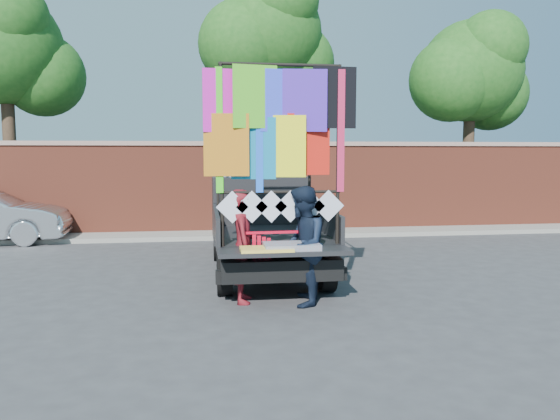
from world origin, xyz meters
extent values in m
plane|color=#38383A|center=(0.00, 0.00, 0.00)|extent=(90.00, 90.00, 0.00)
cube|color=brown|center=(0.00, 7.00, 1.25)|extent=(30.00, 0.35, 2.50)
cube|color=#A07E70|center=(0.00, 7.00, 2.55)|extent=(30.00, 0.45, 0.12)
cube|color=gray|center=(0.00, 6.30, 0.06)|extent=(30.00, 1.20, 0.12)
cylinder|color=#38281C|center=(-6.50, 8.20, 2.45)|extent=(0.36, 0.36, 4.90)
sphere|color=#1C5518|center=(-6.50, 8.20, 5.25)|extent=(3.20, 3.20, 3.20)
sphere|color=#1C5518|center=(-5.60, 8.60, 4.55)|extent=(2.40, 2.40, 2.40)
sphere|color=#1C5518|center=(-6.20, 7.60, 5.95)|extent=(2.20, 2.20, 2.20)
cylinder|color=#38281C|center=(1.00, 8.20, 2.73)|extent=(0.36, 0.36, 5.46)
sphere|color=#1C5518|center=(1.00, 8.20, 5.85)|extent=(3.20, 3.20, 3.20)
sphere|color=#1C5518|center=(1.90, 8.60, 5.07)|extent=(2.40, 2.40, 2.40)
sphere|color=#1C5518|center=(0.20, 7.90, 5.46)|extent=(2.60, 2.60, 2.60)
sphere|color=#1C5518|center=(1.30, 7.60, 6.63)|extent=(2.20, 2.20, 2.20)
cylinder|color=#38281C|center=(7.50, 8.20, 2.27)|extent=(0.36, 0.36, 4.55)
sphere|color=#1C5518|center=(7.50, 8.20, 4.88)|extent=(3.20, 3.20, 3.20)
sphere|color=#1C5518|center=(8.40, 8.60, 4.23)|extent=(2.40, 2.40, 2.40)
sphere|color=#1C5518|center=(6.70, 7.90, 4.55)|extent=(2.60, 2.60, 2.60)
sphere|color=#1C5518|center=(7.80, 7.60, 5.52)|extent=(2.20, 2.20, 2.20)
cylinder|color=black|center=(-0.68, 3.07, 0.36)|extent=(0.24, 0.71, 0.71)
cylinder|color=black|center=(-0.68, 0.16, 0.36)|extent=(0.24, 0.71, 0.71)
cylinder|color=black|center=(1.00, 3.07, 0.36)|extent=(0.24, 0.71, 0.71)
cylinder|color=black|center=(1.00, 0.16, 0.36)|extent=(0.24, 0.71, 0.71)
cube|color=black|center=(0.16, 1.56, 0.54)|extent=(1.83, 4.52, 0.32)
cube|color=black|center=(0.16, 0.75, 0.84)|extent=(1.94, 2.48, 0.11)
cube|color=black|center=(-0.79, 0.75, 1.08)|extent=(0.06, 2.48, 0.48)
cube|color=black|center=(1.11, 0.75, 1.08)|extent=(0.06, 2.48, 0.48)
cube|color=black|center=(0.16, 1.97, 1.08)|extent=(1.94, 0.06, 0.48)
cube|color=black|center=(0.16, 3.01, 1.13)|extent=(1.94, 1.72, 1.35)
cube|color=#8C9EAD|center=(0.16, 2.53, 1.56)|extent=(1.72, 0.06, 0.59)
cube|color=#8C9EAD|center=(0.16, 3.82, 1.35)|extent=(1.72, 0.11, 0.75)
cube|color=black|center=(0.16, 4.20, 0.86)|extent=(1.88, 0.97, 0.59)
cube|color=black|center=(0.16, -0.75, 0.86)|extent=(1.94, 0.59, 0.06)
cube|color=black|center=(0.16, -0.51, 0.45)|extent=(1.99, 0.16, 0.19)
cylinder|color=black|center=(-0.72, -0.38, 2.24)|extent=(0.05, 0.05, 2.69)
cylinder|color=black|center=(-0.72, 1.88, 2.24)|extent=(0.05, 0.05, 2.69)
cylinder|color=black|center=(1.04, -0.38, 2.24)|extent=(0.05, 0.05, 2.69)
cylinder|color=black|center=(1.04, 1.88, 2.24)|extent=(0.05, 0.05, 2.69)
cylinder|color=black|center=(0.16, -0.38, 3.58)|extent=(1.83, 0.05, 0.05)
cylinder|color=black|center=(0.16, 1.88, 3.58)|extent=(1.83, 0.05, 0.05)
cylinder|color=black|center=(-0.72, 0.75, 3.58)|extent=(0.05, 2.31, 0.05)
cylinder|color=black|center=(1.04, 0.75, 3.58)|extent=(0.05, 2.31, 0.05)
cylinder|color=black|center=(0.16, -0.38, 1.70)|extent=(1.83, 0.04, 0.04)
cube|color=#F01AC5|center=(-0.65, -0.40, 3.10)|extent=(0.67, 0.02, 0.91)
cube|color=#51C823|center=(-0.24, -0.44, 3.10)|extent=(0.67, 0.02, 0.91)
cube|color=#354AFF|center=(0.16, -0.40, 3.10)|extent=(0.67, 0.02, 0.91)
cube|color=#4D27C3|center=(0.57, -0.44, 3.10)|extent=(0.67, 0.02, 0.91)
cube|color=black|center=(0.97, -0.40, 3.10)|extent=(0.67, 0.02, 0.91)
cube|color=orange|center=(-0.65, -0.44, 2.40)|extent=(0.67, 0.02, 0.91)
cube|color=#0C7BAF|center=(-0.24, -0.40, 2.40)|extent=(0.67, 0.02, 0.91)
cube|color=#FFFA1A|center=(0.16, -0.44, 2.40)|extent=(0.67, 0.02, 0.91)
cube|color=red|center=(0.57, -0.40, 2.40)|extent=(0.67, 0.02, 0.91)
cube|color=#3FE71C|center=(-0.75, -0.42, 2.62)|extent=(0.11, 0.01, 1.83)
cube|color=#D12250|center=(1.08, -0.42, 2.62)|extent=(0.11, 0.01, 1.83)
cube|color=#1C62FD|center=(-0.16, -0.42, 2.62)|extent=(0.11, 0.01, 1.83)
cube|color=silver|center=(-0.57, -0.41, 1.49)|extent=(0.49, 0.01, 0.49)
cube|color=silver|center=(-0.28, -0.41, 1.49)|extent=(0.49, 0.01, 0.49)
cube|color=silver|center=(0.02, -0.41, 1.49)|extent=(0.49, 0.01, 0.49)
cube|color=silver|center=(0.31, -0.41, 1.49)|extent=(0.49, 0.01, 0.49)
cube|color=silver|center=(0.60, -0.41, 1.49)|extent=(0.49, 0.01, 0.49)
cube|color=silver|center=(0.89, -0.41, 1.49)|extent=(0.49, 0.01, 0.49)
cube|color=red|center=(0.27, -0.75, 0.94)|extent=(0.81, 0.48, 0.09)
cube|color=#FBD44F|center=(-0.11, -0.83, 0.91)|extent=(0.75, 0.43, 0.04)
imported|color=maroon|center=(-0.40, -0.28, 0.87)|extent=(0.46, 0.66, 1.74)
imported|color=#131D30|center=(0.46, -0.56, 0.90)|extent=(0.86, 1.01, 1.80)
cube|color=red|center=(0.03, -0.42, 1.09)|extent=(0.89, 0.08, 0.04)
cube|color=red|center=(-0.25, -0.44, 0.82)|extent=(0.06, 0.02, 0.51)
cube|color=red|center=(-0.17, -0.44, 0.80)|extent=(0.06, 0.02, 0.51)
cube|color=red|center=(-0.10, -0.44, 0.78)|extent=(0.06, 0.02, 0.51)
cube|color=red|center=(-0.03, -0.44, 0.76)|extent=(0.06, 0.02, 0.51)
camera|label=1|loc=(-0.99, -8.51, 2.29)|focal=35.00mm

